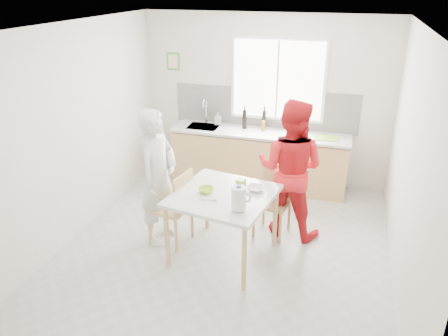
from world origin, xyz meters
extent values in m
plane|color=#B7B7B2|center=(0.00, 0.00, 0.00)|extent=(4.50, 4.50, 0.00)
plane|color=silver|center=(0.00, 2.25, 1.35)|extent=(4.00, 0.00, 4.00)
plane|color=silver|center=(0.00, -2.25, 1.35)|extent=(4.00, 0.00, 4.00)
plane|color=silver|center=(-2.00, 0.00, 1.35)|extent=(0.00, 4.50, 4.50)
plane|color=silver|center=(2.00, 0.00, 1.35)|extent=(0.00, 4.50, 4.50)
plane|color=white|center=(0.00, 0.00, 2.70)|extent=(4.50, 4.50, 0.00)
cube|color=white|center=(0.20, 2.23, 1.70)|extent=(1.50, 0.03, 1.30)
cube|color=white|center=(0.20, 2.21, 1.70)|extent=(1.40, 0.02, 1.20)
cube|color=white|center=(0.20, 2.21, 1.70)|extent=(0.03, 0.03, 1.20)
cube|color=white|center=(0.00, 2.24, 1.23)|extent=(3.00, 0.02, 0.65)
cube|color=#4D9945|center=(-1.55, 2.23, 1.90)|extent=(0.22, 0.02, 0.28)
cube|color=beige|center=(-1.55, 2.22, 1.90)|extent=(0.16, 0.01, 0.22)
cube|color=tan|center=(0.00, 1.95, 0.43)|extent=(2.80, 0.60, 0.86)
cube|color=#3F3326|center=(0.00, 1.95, 0.05)|extent=(2.80, 0.54, 0.10)
cube|color=silver|center=(0.00, 1.95, 0.90)|extent=(2.84, 0.64, 0.04)
cube|color=#A5A5AA|center=(-0.95, 1.95, 0.91)|extent=(0.50, 0.40, 0.03)
cylinder|color=silver|center=(-0.95, 2.11, 1.10)|extent=(0.02, 0.02, 0.36)
torus|color=silver|center=(-0.95, 2.04, 1.28)|extent=(0.02, 0.18, 0.18)
cube|color=silver|center=(0.02, -0.18, 0.83)|extent=(1.28, 1.28, 0.04)
cylinder|color=tan|center=(-0.54, -0.58, 0.39)|extent=(0.06, 0.06, 0.79)
cylinder|color=tan|center=(-0.38, 0.38, 0.39)|extent=(0.06, 0.06, 0.79)
cylinder|color=tan|center=(0.42, -0.74, 0.39)|extent=(0.06, 0.06, 0.79)
cylinder|color=tan|center=(0.58, 0.22, 0.39)|extent=(0.06, 0.06, 0.79)
cube|color=tan|center=(-0.72, -0.05, 0.49)|extent=(0.53, 0.53, 0.04)
cube|color=tan|center=(-0.52, -0.09, 0.75)|extent=(0.11, 0.44, 0.48)
cylinder|color=tan|center=(-0.88, 0.18, 0.23)|extent=(0.04, 0.04, 0.47)
cylinder|color=tan|center=(-0.95, -0.21, 0.23)|extent=(0.04, 0.04, 0.47)
cylinder|color=tan|center=(-0.49, 0.11, 0.23)|extent=(0.04, 0.04, 0.47)
cylinder|color=tan|center=(-0.56, -0.28, 0.23)|extent=(0.04, 0.04, 0.47)
cube|color=tan|center=(0.49, 0.50, 0.46)|extent=(0.50, 0.50, 0.04)
cube|color=tan|center=(0.52, 0.69, 0.71)|extent=(0.41, 0.10, 0.45)
cylinder|color=tan|center=(0.28, 0.35, 0.22)|extent=(0.04, 0.04, 0.44)
cylinder|color=tan|center=(0.64, 0.29, 0.22)|extent=(0.04, 0.04, 0.44)
cylinder|color=tan|center=(0.34, 0.71, 0.22)|extent=(0.04, 0.04, 0.44)
cylinder|color=tan|center=(0.70, 0.65, 0.22)|extent=(0.04, 0.04, 0.44)
imported|color=silver|center=(-0.87, -0.03, 0.88)|extent=(0.52, 0.70, 1.76)
imported|color=red|center=(0.68, 0.61, 0.92)|extent=(0.99, 0.83, 1.83)
imported|color=#ACDA32|center=(-0.19, -0.19, 0.88)|extent=(0.21, 0.21, 0.06)
imported|color=white|center=(0.36, 0.02, 0.88)|extent=(0.23, 0.23, 0.05)
cylinder|color=white|center=(0.29, -0.51, 1.00)|extent=(0.16, 0.16, 0.26)
cylinder|color=blue|center=(0.29, -0.51, 1.14)|extent=(0.05, 0.05, 0.03)
torus|color=white|center=(0.37, -0.51, 1.02)|extent=(0.13, 0.05, 0.12)
cube|color=#7CBB2B|center=(0.17, 0.08, 0.90)|extent=(0.12, 0.12, 0.09)
cylinder|color=#A5A5AA|center=(-0.10, -0.38, 0.86)|extent=(0.16, 0.04, 0.01)
cube|color=#77C62D|center=(1.03, 1.91, 0.93)|extent=(0.36, 0.27, 0.01)
cylinder|color=black|center=(-0.27, 2.03, 1.08)|extent=(0.07, 0.07, 0.32)
cylinder|color=black|center=(0.03, 2.13, 1.07)|extent=(0.07, 0.07, 0.30)
cylinder|color=olive|center=(0.04, 2.02, 1.00)|extent=(0.06, 0.06, 0.16)
imported|color=#999999|center=(-0.75, 2.13, 1.02)|extent=(0.10, 0.10, 0.21)
camera|label=1|loc=(1.30, -4.53, 3.16)|focal=35.00mm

